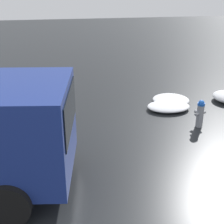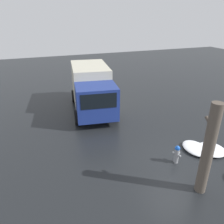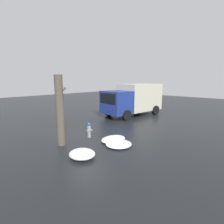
% 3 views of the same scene
% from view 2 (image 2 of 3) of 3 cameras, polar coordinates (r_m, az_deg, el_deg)
% --- Properties ---
extents(ground_plane, '(60.00, 60.00, 0.00)m').
position_cam_2_polar(ground_plane, '(10.73, 16.25, -12.51)').
color(ground_plane, black).
extents(fire_hydrant, '(0.42, 0.33, 0.90)m').
position_cam_2_polar(fire_hydrant, '(10.47, 16.55, -10.47)').
color(fire_hydrant, gray).
rests_on(fire_hydrant, ground_plane).
extents(tree_trunk, '(0.62, 0.41, 3.65)m').
position_cam_2_polar(tree_trunk, '(8.57, 23.80, -9.11)').
color(tree_trunk, brown).
rests_on(tree_trunk, ground_plane).
extents(delivery_truck, '(6.33, 3.38, 2.99)m').
position_cam_2_polar(delivery_truck, '(15.14, -5.32, 6.32)').
color(delivery_truck, navy).
rests_on(delivery_truck, ground_plane).
extents(snow_pile_by_hydrant, '(1.38, 1.35, 0.20)m').
position_cam_2_polar(snow_pile_by_hydrant, '(12.05, 24.49, -8.89)').
color(snow_pile_by_hydrant, white).
rests_on(snow_pile_by_hydrant, ground_plane).
extents(snow_pile_curbside, '(1.54, 1.13, 0.24)m').
position_cam_2_polar(snow_pile_curbside, '(11.82, 21.05, -8.84)').
color(snow_pile_curbside, white).
rests_on(snow_pile_curbside, ground_plane).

